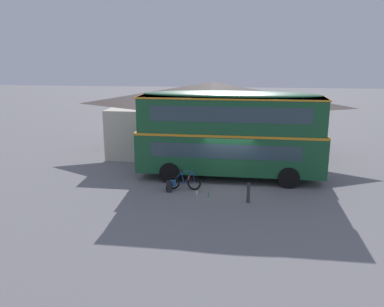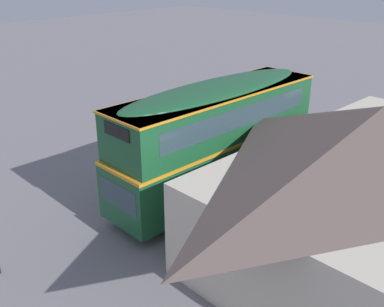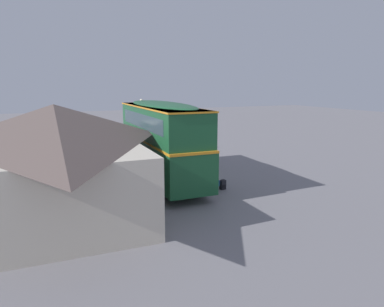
{
  "view_description": "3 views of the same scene",
  "coord_description": "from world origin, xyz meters",
  "px_view_note": "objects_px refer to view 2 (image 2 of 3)",
  "views": [
    {
      "loc": [
        0.4,
        -20.2,
        6.78
      ],
      "look_at": [
        -1.82,
        -0.79,
        1.81
      ],
      "focal_mm": 37.46,
      "sensor_mm": 36.0,
      "label": 1
    },
    {
      "loc": [
        13.01,
        12.14,
        9.25
      ],
      "look_at": [
        0.34,
        -0.11,
        1.61
      ],
      "focal_mm": 42.04,
      "sensor_mm": 36.0,
      "label": 2
    },
    {
      "loc": [
        -19.53,
        7.93,
        5.78
      ],
      "look_at": [
        0.09,
        -0.99,
        1.55
      ],
      "focal_mm": 33.17,
      "sensor_mm": 36.0,
      "label": 3
    }
  ],
  "objects_px": {
    "touring_bicycle": "(214,156)",
    "kerb_bollard": "(144,165)",
    "water_bottle_clear_plastic": "(193,161)",
    "water_bottle_green_metal": "(180,164)",
    "double_decker_bus": "(217,136)",
    "backpack_on_ground": "(216,151)"
  },
  "relations": [
    {
      "from": "backpack_on_ground",
      "to": "kerb_bollard",
      "type": "bearing_deg",
      "value": -14.92
    },
    {
      "from": "double_decker_bus",
      "to": "water_bottle_green_metal",
      "type": "height_order",
      "value": "double_decker_bus"
    },
    {
      "from": "backpack_on_ground",
      "to": "kerb_bollard",
      "type": "relative_size",
      "value": 0.6
    },
    {
      "from": "touring_bicycle",
      "to": "kerb_bollard",
      "type": "height_order",
      "value": "touring_bicycle"
    },
    {
      "from": "double_decker_bus",
      "to": "touring_bicycle",
      "type": "relative_size",
      "value": 5.7
    },
    {
      "from": "water_bottle_green_metal",
      "to": "double_decker_bus",
      "type": "bearing_deg",
      "value": 73.49
    },
    {
      "from": "touring_bicycle",
      "to": "water_bottle_clear_plastic",
      "type": "xyz_separation_m",
      "value": [
        0.8,
        -0.65,
        -0.26
      ]
    },
    {
      "from": "touring_bicycle",
      "to": "kerb_bollard",
      "type": "distance_m",
      "value": 3.57
    },
    {
      "from": "double_decker_bus",
      "to": "touring_bicycle",
      "type": "distance_m",
      "value": 3.89
    },
    {
      "from": "touring_bicycle",
      "to": "backpack_on_ground",
      "type": "relative_size",
      "value": 3.04
    },
    {
      "from": "kerb_bollard",
      "to": "backpack_on_ground",
      "type": "bearing_deg",
      "value": 165.08
    },
    {
      "from": "touring_bicycle",
      "to": "water_bottle_green_metal",
      "type": "distance_m",
      "value": 1.7
    },
    {
      "from": "water_bottle_clear_plastic",
      "to": "water_bottle_green_metal",
      "type": "height_order",
      "value": "water_bottle_clear_plastic"
    },
    {
      "from": "double_decker_bus",
      "to": "backpack_on_ground",
      "type": "relative_size",
      "value": 17.33
    },
    {
      "from": "touring_bicycle",
      "to": "kerb_bollard",
      "type": "relative_size",
      "value": 1.82
    },
    {
      "from": "backpack_on_ground",
      "to": "water_bottle_clear_plastic",
      "type": "bearing_deg",
      "value": -10.82
    },
    {
      "from": "water_bottle_clear_plastic",
      "to": "water_bottle_green_metal",
      "type": "bearing_deg",
      "value": -23.1
    },
    {
      "from": "double_decker_bus",
      "to": "kerb_bollard",
      "type": "height_order",
      "value": "double_decker_bus"
    },
    {
      "from": "backpack_on_ground",
      "to": "water_bottle_clear_plastic",
      "type": "xyz_separation_m",
      "value": [
        1.42,
        -0.27,
        -0.18
      ]
    },
    {
      "from": "touring_bicycle",
      "to": "water_bottle_clear_plastic",
      "type": "relative_size",
      "value": 7.21
    },
    {
      "from": "backpack_on_ground",
      "to": "kerb_bollard",
      "type": "height_order",
      "value": "kerb_bollard"
    },
    {
      "from": "water_bottle_green_metal",
      "to": "touring_bicycle",
      "type": "bearing_deg",
      "value": 147.16
    }
  ]
}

